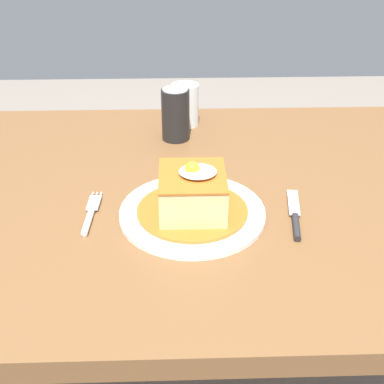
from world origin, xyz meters
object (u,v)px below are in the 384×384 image
drinking_glass (185,107)px  soda_can (176,114)px  fork (90,215)px  knife (295,219)px  main_plate (192,212)px

drinking_glass → soda_can: bearing=-105.5°
fork → knife: (0.37, -0.02, 0.00)m
fork → soda_can: soda_can is taller
main_plate → drinking_glass: drinking_glass is taller
fork → soda_can: bearing=65.6°
soda_can → drinking_glass: size_ratio=1.18×
main_plate → knife: (0.18, -0.03, -0.00)m
main_plate → soda_can: soda_can is taller
fork → main_plate: bearing=0.1°
drinking_glass → main_plate: bearing=-89.5°
soda_can → main_plate: bearing=-85.3°
fork → knife: bearing=-3.9°
main_plate → fork: 0.19m
knife → main_plate: bearing=172.2°
knife → soda_can: (-0.21, 0.37, 0.06)m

